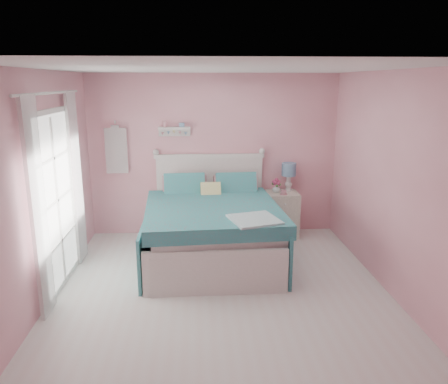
{
  "coord_description": "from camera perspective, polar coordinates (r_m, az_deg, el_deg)",
  "views": [
    {
      "loc": [
        -0.28,
        -4.77,
        2.46
      ],
      "look_at": [
        0.1,
        1.2,
        0.95
      ],
      "focal_mm": 35.0,
      "sensor_mm": 36.0,
      "label": 1
    }
  ],
  "objects": [
    {
      "name": "teacup",
      "position": [
        6.98,
        7.79,
        -0.03
      ],
      "size": [
        0.11,
        0.11,
        0.07
      ],
      "primitive_type": "imported",
      "rotation": [
        0.0,
        0.0,
        -0.24
      ],
      "color": "#C08190",
      "rests_on": "nightstand"
    },
    {
      "name": "curtain_far",
      "position": [
        6.27,
        -18.72,
        1.64
      ],
      "size": [
        0.04,
        0.4,
        2.32
      ],
      "primitive_type": "cube",
      "color": "white",
      "rests_on": "floor"
    },
    {
      "name": "table_lamp",
      "position": [
        7.17,
        8.46,
        2.67
      ],
      "size": [
        0.23,
        0.23,
        0.46
      ],
      "color": "white",
      "rests_on": "nightstand"
    },
    {
      "name": "bed",
      "position": [
        6.22,
        -1.56,
        -4.87
      ],
      "size": [
        1.91,
        2.34,
        1.33
      ],
      "rotation": [
        0.0,
        0.0,
        0.06
      ],
      "color": "silver",
      "rests_on": "floor"
    },
    {
      "name": "curtain_near",
      "position": [
        4.89,
        -23.09,
        -2.16
      ],
      "size": [
        0.04,
        0.4,
        2.32
      ],
      "primitive_type": "cube",
      "color": "white",
      "rests_on": "floor"
    },
    {
      "name": "room_shell",
      "position": [
        4.86,
        -0.28,
        3.79
      ],
      "size": [
        4.5,
        4.5,
        4.5
      ],
      "color": "#CB808C",
      "rests_on": "floor"
    },
    {
      "name": "floor",
      "position": [
        5.38,
        -0.26,
        -13.05
      ],
      "size": [
        4.5,
        4.5,
        0.0
      ],
      "primitive_type": "plane",
      "color": "silver",
      "rests_on": "ground"
    },
    {
      "name": "nightstand",
      "position": [
        7.21,
        7.57,
        -2.85
      ],
      "size": [
        0.5,
        0.49,
        0.73
      ],
      "color": "silver",
      "rests_on": "floor"
    },
    {
      "name": "french_door",
      "position": [
        5.62,
        -21.03,
        -1.08
      ],
      "size": [
        0.04,
        1.32,
        2.16
      ],
      "color": "silver",
      "rests_on": "floor"
    },
    {
      "name": "hanging_dress",
      "position": [
        7.15,
        -13.89,
        5.24
      ],
      "size": [
        0.34,
        0.03,
        0.72
      ],
      "primitive_type": "cube",
      "color": "white",
      "rests_on": "room_shell"
    },
    {
      "name": "vase",
      "position": [
        7.08,
        6.84,
        0.46
      ],
      "size": [
        0.16,
        0.16,
        0.14
      ],
      "primitive_type": "imported",
      "rotation": [
        0.0,
        0.0,
        -0.26
      ],
      "color": "silver",
      "rests_on": "nightstand"
    },
    {
      "name": "wall_shelf",
      "position": [
        7.01,
        -6.53,
        8.15
      ],
      "size": [
        0.5,
        0.15,
        0.25
      ],
      "color": "silver",
      "rests_on": "room_shell"
    },
    {
      "name": "roses",
      "position": [
        7.05,
        6.86,
        1.32
      ],
      "size": [
        0.14,
        0.11,
        0.12
      ],
      "color": "#BF4170",
      "rests_on": "vase"
    }
  ]
}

